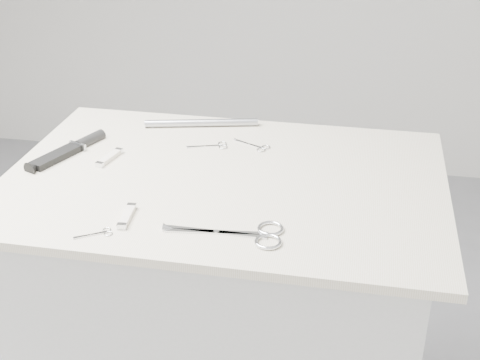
% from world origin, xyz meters
% --- Properties ---
extents(plinth, '(0.90, 0.60, 0.90)m').
position_xyz_m(plinth, '(0.00, 0.00, 0.45)').
color(plinth, silver).
rests_on(plinth, ground).
extents(display_board, '(1.00, 0.70, 0.02)m').
position_xyz_m(display_board, '(0.00, 0.00, 0.91)').
color(display_board, beige).
rests_on(display_board, plinth).
extents(large_shears, '(0.23, 0.10, 0.01)m').
position_xyz_m(large_shears, '(0.10, -0.23, 0.92)').
color(large_shears, silver).
rests_on(large_shears, display_board).
extents(embroidery_scissors_a, '(0.10, 0.06, 0.00)m').
position_xyz_m(embroidery_scissors_a, '(-0.06, 0.16, 0.92)').
color(embroidery_scissors_a, silver).
rests_on(embroidery_scissors_a, display_board).
extents(embroidery_scissors_b, '(0.10, 0.07, 0.00)m').
position_xyz_m(embroidery_scissors_b, '(0.04, 0.18, 0.92)').
color(embroidery_scissors_b, silver).
rests_on(embroidery_scissors_b, display_board).
extents(tiny_scissors, '(0.07, 0.05, 0.00)m').
position_xyz_m(tiny_scissors, '(-0.19, -0.28, 0.92)').
color(tiny_scissors, silver).
rests_on(tiny_scissors, display_board).
extents(sheathed_knife, '(0.12, 0.23, 0.03)m').
position_xyz_m(sheathed_knife, '(-0.40, 0.06, 0.93)').
color(sheathed_knife, black).
rests_on(sheathed_knife, display_board).
extents(pocket_knife_a, '(0.04, 0.10, 0.01)m').
position_xyz_m(pocket_knife_a, '(-0.29, 0.04, 0.93)').
color(pocket_knife_a, silver).
rests_on(pocket_knife_a, display_board).
extents(pocket_knife_b, '(0.03, 0.09, 0.01)m').
position_xyz_m(pocket_knife_b, '(-0.15, -0.22, 0.93)').
color(pocket_knife_b, silver).
rests_on(pocket_knife_b, display_board).
extents(metal_rail, '(0.30, 0.09, 0.02)m').
position_xyz_m(metal_rail, '(-0.12, 0.28, 0.93)').
color(metal_rail, '#999CA2').
rests_on(metal_rail, display_board).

